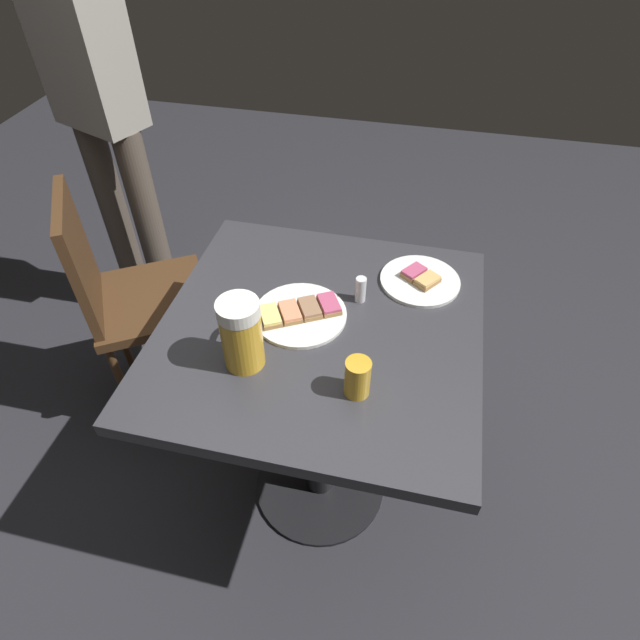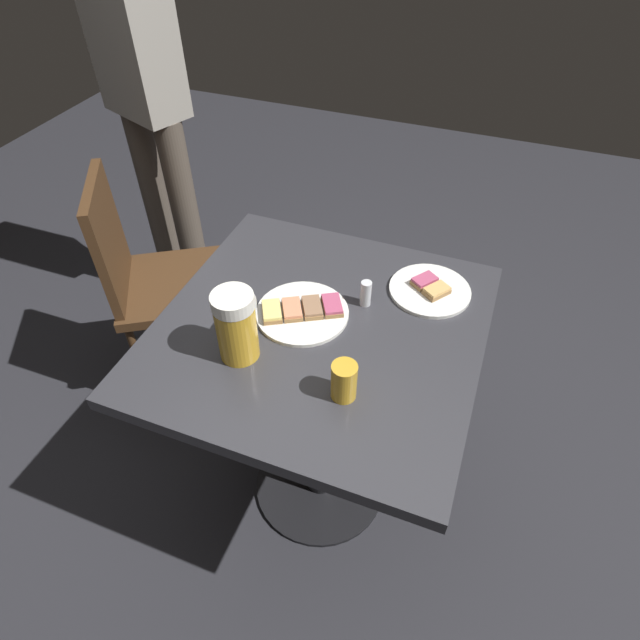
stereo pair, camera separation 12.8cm
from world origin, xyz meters
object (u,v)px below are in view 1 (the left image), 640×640
object	(u,v)px
beer_mug	(242,333)
patron_standing	(96,95)
plate_far	(420,280)
cafe_chair	(128,293)
beer_glass_small	(357,378)
plate_near	(300,313)
salt_shaker	(361,289)

from	to	relation	value
beer_mug	patron_standing	xyz separation A→B (m)	(-0.91, -0.84, 0.11)
plate_far	cafe_chair	bearing A→B (deg)	-92.41
cafe_chair	patron_standing	xyz separation A→B (m)	(-0.50, -0.26, 0.45)
plate_far	beer_glass_small	distance (m)	0.42
plate_near	beer_mug	size ratio (longest dim) A/B	1.30
plate_near	patron_standing	world-z (taller)	patron_standing
plate_far	beer_glass_small	size ratio (longest dim) A/B	2.30
plate_near	salt_shaker	world-z (taller)	salt_shaker
patron_standing	beer_glass_small	bearing A→B (deg)	-19.02
beer_glass_small	salt_shaker	distance (m)	0.30
beer_glass_small	cafe_chair	distance (m)	1.01
beer_mug	patron_standing	bearing A→B (deg)	-137.08
beer_mug	cafe_chair	bearing A→B (deg)	-125.09
plate_far	cafe_chair	distance (m)	0.99
beer_glass_small	salt_shaker	bearing A→B (deg)	-171.63
cafe_chair	plate_far	bearing A→B (deg)	55.83
beer_mug	cafe_chair	size ratio (longest dim) A/B	0.20
beer_mug	salt_shaker	bearing A→B (deg)	140.03
salt_shaker	patron_standing	xyz separation A→B (m)	(-0.64, -1.06, 0.16)
beer_glass_small	patron_standing	xyz separation A→B (m)	(-0.94, -1.11, 0.15)
plate_near	beer_glass_small	size ratio (longest dim) A/B	2.51
plate_far	cafe_chair	size ratio (longest dim) A/B	0.24
cafe_chair	salt_shaker	bearing A→B (deg)	47.91
plate_near	salt_shaker	distance (m)	0.17
salt_shaker	beer_mug	bearing A→B (deg)	-39.97
patron_standing	plate_far	bearing A→B (deg)	-2.61
plate_near	beer_mug	world-z (taller)	beer_mug
plate_near	patron_standing	bearing A→B (deg)	-128.41
beer_glass_small	cafe_chair	xyz separation A→B (m)	(-0.44, -0.85, -0.30)
beer_mug	cafe_chair	world-z (taller)	beer_mug
plate_far	cafe_chair	world-z (taller)	cafe_chair
plate_far	patron_standing	world-z (taller)	patron_standing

